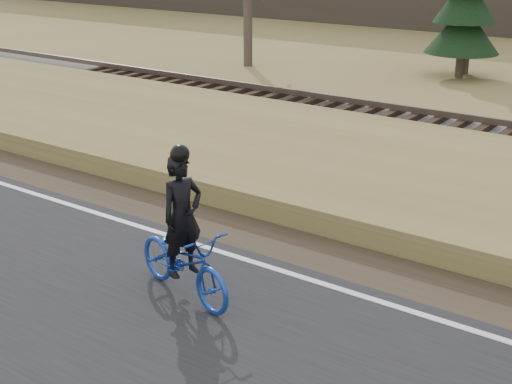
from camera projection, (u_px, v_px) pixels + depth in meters
The scene contains 1 object.
cyclist at pixel (184, 250), 9.82m from camera, with size 2.11×1.16×2.21m.
Camera 1 is at (1.50, -7.92, 4.88)m, focal length 50.00 mm.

